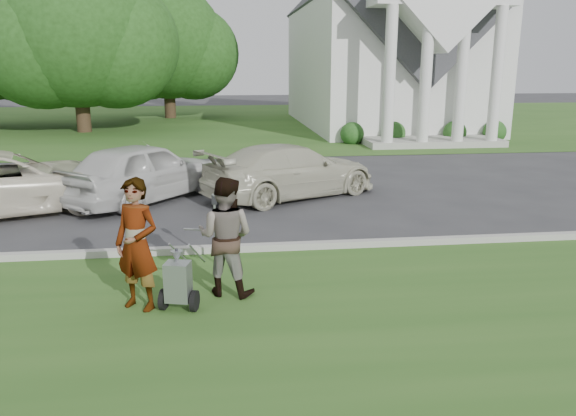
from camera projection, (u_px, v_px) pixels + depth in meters
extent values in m
plane|color=#333335|center=(257.00, 261.00, 10.53)|extent=(120.00, 120.00, 0.00)
cube|color=#2D561D|center=(272.00, 334.00, 7.64)|extent=(80.00, 7.00, 0.01)
cube|color=#2D561D|center=(229.00, 121.00, 36.50)|extent=(80.00, 30.00, 0.01)
cube|color=#9E9E93|center=(256.00, 248.00, 11.04)|extent=(80.00, 0.18, 0.15)
cube|color=white|center=(379.00, 66.00, 33.80)|extent=(9.00, 16.00, 7.00)
cube|color=#38383D|center=(381.00, 5.00, 32.93)|extent=(9.19, 17.00, 9.19)
cube|color=#9E9E93|center=(431.00, 142.00, 25.78)|extent=(6.20, 2.60, 0.30)
cylinder|color=white|center=(389.00, 79.00, 23.83)|extent=(0.50, 0.50, 6.00)
cylinder|color=white|center=(426.00, 79.00, 24.02)|extent=(0.50, 0.50, 6.00)
cylinder|color=white|center=(461.00, 79.00, 24.20)|extent=(0.50, 0.50, 6.00)
cylinder|color=white|center=(497.00, 78.00, 24.39)|extent=(0.50, 0.50, 6.00)
sphere|color=#1E4C19|center=(352.00, 134.00, 26.16)|extent=(1.10, 1.10, 1.10)
sphere|color=#1E4C19|center=(394.00, 133.00, 26.39)|extent=(1.10, 1.10, 1.10)
sphere|color=#1E4C19|center=(455.00, 132.00, 26.74)|extent=(1.10, 1.10, 1.10)
sphere|color=#1E4C19|center=(495.00, 132.00, 26.98)|extent=(1.10, 1.10, 1.10)
cylinder|color=#332316|center=(82.00, 102.00, 30.36)|extent=(0.76, 0.76, 3.20)
sphere|color=#1F4515|center=(75.00, 27.00, 29.40)|extent=(8.40, 8.40, 8.40)
sphere|color=#1F4515|center=(115.00, 44.00, 30.11)|extent=(6.89, 6.89, 6.89)
sphere|color=#1F4515|center=(42.00, 39.00, 29.07)|extent=(7.22, 7.22, 7.22)
sphere|color=#1F4515|center=(19.00, 36.00, 32.19)|extent=(7.54, 7.54, 7.54)
cylinder|color=#332316|center=(170.00, 96.00, 38.55)|extent=(0.76, 0.76, 3.00)
sphere|color=#1F4515|center=(167.00, 42.00, 37.66)|extent=(7.60, 7.60, 7.60)
sphere|color=#1F4515|center=(193.00, 54.00, 38.34)|extent=(6.23, 6.23, 6.23)
sphere|color=#1F4515|center=(144.00, 50.00, 37.34)|extent=(6.54, 6.54, 6.54)
cylinder|color=black|center=(164.00, 299.00, 8.40)|extent=(0.15, 0.33, 0.32)
cylinder|color=black|center=(195.00, 301.00, 8.34)|extent=(0.15, 0.33, 0.32)
cylinder|color=#2D2D33|center=(179.00, 300.00, 8.37)|extent=(0.53, 0.17, 0.04)
cube|color=#919499|center=(178.00, 282.00, 8.30)|extent=(0.42, 0.37, 0.59)
cone|color=#919499|center=(177.00, 256.00, 8.20)|extent=(0.22, 0.22, 0.17)
cylinder|color=#2D2D33|center=(176.00, 251.00, 8.18)|extent=(0.04, 0.04, 0.06)
cylinder|color=#919499|center=(178.00, 253.00, 8.75)|extent=(0.22, 0.78, 0.57)
cylinder|color=#919499|center=(197.00, 254.00, 8.71)|extent=(0.22, 0.78, 0.57)
cylinder|color=#919499|center=(194.00, 229.00, 9.04)|extent=(0.34, 0.11, 0.03)
imported|color=#999999|center=(137.00, 246.00, 8.24)|extent=(0.87, 0.77, 1.99)
imported|color=#999999|center=(226.00, 237.00, 8.79)|extent=(1.12, 1.01, 1.90)
cylinder|color=#919499|center=(215.00, 234.00, 10.22)|extent=(0.04, 0.04, 1.15)
cube|color=#2D2D33|center=(214.00, 200.00, 10.06)|extent=(0.10, 0.07, 0.17)
cylinder|color=#919499|center=(214.00, 195.00, 10.04)|extent=(0.09, 0.09, 0.03)
imported|color=beige|center=(5.00, 183.00, 13.73)|extent=(6.13, 4.47, 1.55)
imported|color=silver|center=(143.00, 171.00, 14.97)|extent=(4.46, 4.92, 1.62)
imported|color=beige|center=(291.00, 171.00, 15.50)|extent=(5.45, 4.17, 1.47)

